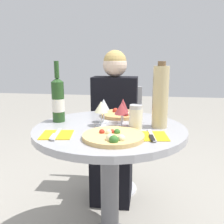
# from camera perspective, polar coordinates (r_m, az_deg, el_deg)

# --- Properties ---
(dining_table) EXTENTS (0.84, 0.84, 0.77)m
(dining_table) POSITION_cam_1_polar(r_m,az_deg,el_deg) (1.44, -0.52, -9.97)
(dining_table) COLOR slate
(dining_table) RESTS_ON ground_plane
(chair_behind_diner) EXTENTS (0.43, 0.43, 0.89)m
(chair_behind_diner) POSITION_cam_1_polar(r_m,az_deg,el_deg) (2.21, 0.87, -6.21)
(chair_behind_diner) COLOR silver
(chair_behind_diner) RESTS_ON ground_plane
(seated_diner) EXTENTS (0.36, 0.41, 1.20)m
(seated_diner) POSITION_cam_1_polar(r_m,az_deg,el_deg) (2.04, 0.36, -4.68)
(seated_diner) COLOR black
(seated_diner) RESTS_ON ground_plane
(pizza_large) EXTENTS (0.30, 0.30, 0.05)m
(pizza_large) POSITION_cam_1_polar(r_m,az_deg,el_deg) (1.18, 0.30, -5.58)
(pizza_large) COLOR #DBB26B
(pizza_large) RESTS_ON dining_table
(pizza_small_far) EXTENTS (0.26, 0.26, 0.05)m
(pizza_small_far) POSITION_cam_1_polar(r_m,az_deg,el_deg) (1.62, 2.06, -0.51)
(pizza_small_far) COLOR tan
(pizza_small_far) RESTS_ON dining_table
(wine_bottle) EXTENTS (0.07, 0.07, 0.36)m
(wine_bottle) POSITION_cam_1_polar(r_m,az_deg,el_deg) (1.50, -12.23, 2.74)
(wine_bottle) COLOR #23471E
(wine_bottle) RESTS_ON dining_table
(tall_carafe) EXTENTS (0.08, 0.08, 0.36)m
(tall_carafe) POSITION_cam_1_polar(r_m,az_deg,el_deg) (1.36, 11.01, 3.46)
(tall_carafe) COLOR tan
(tall_carafe) RESTS_ON dining_table
(sugar_shaker) EXTENTS (0.07, 0.07, 0.13)m
(sugar_shaker) POSITION_cam_1_polar(r_m,az_deg,el_deg) (1.32, 5.46, -1.22)
(sugar_shaker) COLOR silver
(sugar_shaker) RESTS_ON dining_table
(wine_glass_back_left) EXTENTS (0.07, 0.07, 0.14)m
(wine_glass_back_left) POSITION_cam_1_polar(r_m,az_deg,el_deg) (1.45, -1.91, 1.57)
(wine_glass_back_left) COLOR silver
(wine_glass_back_left) RESTS_ON dining_table
(wine_glass_back_right) EXTENTS (0.07, 0.07, 0.14)m
(wine_glass_back_right) POSITION_cam_1_polar(r_m,az_deg,el_deg) (1.44, 2.53, 1.42)
(wine_glass_back_right) COLOR silver
(wine_glass_back_right) RESTS_ON dining_table
(wine_glass_front_right) EXTENTS (0.08, 0.08, 0.13)m
(wine_glass_front_right) POSITION_cam_1_polar(r_m,az_deg,el_deg) (1.36, 2.19, 0.70)
(wine_glass_front_right) COLOR silver
(wine_glass_front_right) RESTS_ON dining_table
(wine_glass_front_left) EXTENTS (0.08, 0.08, 0.14)m
(wine_glass_front_left) POSITION_cam_1_polar(r_m,az_deg,el_deg) (1.38, -2.50, 1.05)
(wine_glass_front_left) COLOR silver
(wine_glass_front_left) RESTS_ON dining_table
(place_setting_left) EXTENTS (0.17, 0.19, 0.01)m
(place_setting_left) POSITION_cam_1_polar(r_m,az_deg,el_deg) (1.26, -12.58, -5.07)
(place_setting_left) COLOR gold
(place_setting_left) RESTS_ON dining_table
(place_setting_right) EXTENTS (0.17, 0.19, 0.01)m
(place_setting_right) POSITION_cam_1_polar(r_m,az_deg,el_deg) (1.23, 9.07, -5.44)
(place_setting_right) COLOR gold
(place_setting_right) RESTS_ON dining_table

